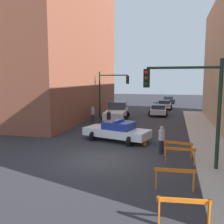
{
  "coord_description": "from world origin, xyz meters",
  "views": [
    {
      "loc": [
        3.87,
        -12.53,
        4.39
      ],
      "look_at": [
        -0.83,
        6.08,
        1.84
      ],
      "focal_mm": 40.0,
      "sensor_mm": 36.0,
      "label": 1
    }
  ],
  "objects_px": {
    "traffic_light_far": "(109,88)",
    "barrier_back": "(180,153)",
    "police_car": "(117,131)",
    "traffic_light_near": "(193,97)",
    "traffic_cone": "(145,141)",
    "pedestrian_corner": "(93,114)",
    "pedestrian_crossing": "(109,119)",
    "white_truck": "(116,112)",
    "parked_car_far": "(169,100)",
    "pedestrian_sidewalk": "(162,139)",
    "parked_car_mid": "(164,104)",
    "barrier_front": "(184,207)",
    "parked_car_near": "(158,110)",
    "barrier_mid": "(175,176)",
    "barrier_corner": "(178,147)"
  },
  "relations": [
    {
      "from": "pedestrian_corner",
      "to": "barrier_mid",
      "type": "bearing_deg",
      "value": -109.02
    },
    {
      "from": "white_truck",
      "to": "barrier_back",
      "type": "relative_size",
      "value": 3.48
    },
    {
      "from": "barrier_front",
      "to": "parked_car_near",
      "type": "bearing_deg",
      "value": 95.64
    },
    {
      "from": "parked_car_mid",
      "to": "pedestrian_sidewalk",
      "type": "height_order",
      "value": "pedestrian_sidewalk"
    },
    {
      "from": "traffic_light_far",
      "to": "police_car",
      "type": "distance_m",
      "value": 10.92
    },
    {
      "from": "parked_car_far",
      "to": "pedestrian_sidewalk",
      "type": "xyz_separation_m",
      "value": [
        0.41,
        -31.63,
        0.19
      ]
    },
    {
      "from": "traffic_light_near",
      "to": "traffic_cone",
      "type": "height_order",
      "value": "traffic_light_near"
    },
    {
      "from": "parked_car_far",
      "to": "barrier_corner",
      "type": "xyz_separation_m",
      "value": [
        1.35,
        -32.13,
        -0.06
      ]
    },
    {
      "from": "barrier_mid",
      "to": "pedestrian_corner",
      "type": "bearing_deg",
      "value": 120.1
    },
    {
      "from": "pedestrian_crossing",
      "to": "barrier_back",
      "type": "distance_m",
      "value": 10.26
    },
    {
      "from": "barrier_mid",
      "to": "barrier_corner",
      "type": "xyz_separation_m",
      "value": [
        0.17,
        4.4,
        0.0
      ]
    },
    {
      "from": "pedestrian_sidewalk",
      "to": "traffic_light_far",
      "type": "bearing_deg",
      "value": -152.34
    },
    {
      "from": "police_car",
      "to": "barrier_front",
      "type": "height_order",
      "value": "police_car"
    },
    {
      "from": "parked_car_near",
      "to": "parked_car_far",
      "type": "height_order",
      "value": "same"
    },
    {
      "from": "parked_car_far",
      "to": "pedestrian_crossing",
      "type": "distance_m",
      "value": 25.46
    },
    {
      "from": "traffic_light_far",
      "to": "police_car",
      "type": "relative_size",
      "value": 1.03
    },
    {
      "from": "parked_car_mid",
      "to": "barrier_mid",
      "type": "xyz_separation_m",
      "value": [
        1.56,
        -27.42,
        -0.06
      ]
    },
    {
      "from": "police_car",
      "to": "barrier_front",
      "type": "xyz_separation_m",
      "value": [
        4.28,
        -9.73,
        -0.11
      ]
    },
    {
      "from": "police_car",
      "to": "parked_car_mid",
      "type": "height_order",
      "value": "police_car"
    },
    {
      "from": "pedestrian_corner",
      "to": "traffic_cone",
      "type": "height_order",
      "value": "pedestrian_corner"
    },
    {
      "from": "parked_car_far",
      "to": "traffic_cone",
      "type": "height_order",
      "value": "parked_car_far"
    },
    {
      "from": "traffic_cone",
      "to": "traffic_light_near",
      "type": "bearing_deg",
      "value": -54.87
    },
    {
      "from": "traffic_light_near",
      "to": "pedestrian_sidewalk",
      "type": "height_order",
      "value": "traffic_light_near"
    },
    {
      "from": "parked_car_near",
      "to": "barrier_mid",
      "type": "height_order",
      "value": "parked_car_near"
    },
    {
      "from": "parked_car_mid",
      "to": "police_car",
      "type": "bearing_deg",
      "value": -98.43
    },
    {
      "from": "pedestrian_corner",
      "to": "pedestrian_sidewalk",
      "type": "xyz_separation_m",
      "value": [
        7.28,
        -8.99,
        0.0
      ]
    },
    {
      "from": "police_car",
      "to": "traffic_light_near",
      "type": "bearing_deg",
      "value": -117.82
    },
    {
      "from": "traffic_cone",
      "to": "barrier_back",
      "type": "bearing_deg",
      "value": -56.87
    },
    {
      "from": "parked_car_far",
      "to": "barrier_back",
      "type": "distance_m",
      "value": 33.4
    },
    {
      "from": "pedestrian_crossing",
      "to": "traffic_light_near",
      "type": "bearing_deg",
      "value": 110.75
    },
    {
      "from": "traffic_light_far",
      "to": "pedestrian_corner",
      "type": "xyz_separation_m",
      "value": [
        -0.78,
        -3.46,
        -2.54
      ]
    },
    {
      "from": "police_car",
      "to": "pedestrian_crossing",
      "type": "bearing_deg",
      "value": 38.67
    },
    {
      "from": "barrier_front",
      "to": "parked_car_mid",
      "type": "bearing_deg",
      "value": 93.51
    },
    {
      "from": "police_car",
      "to": "pedestrian_crossing",
      "type": "xyz_separation_m",
      "value": [
        -1.74,
        4.21,
        0.14
      ]
    },
    {
      "from": "parked_car_mid",
      "to": "pedestrian_corner",
      "type": "bearing_deg",
      "value": -117.14
    },
    {
      "from": "traffic_light_near",
      "to": "white_truck",
      "type": "relative_size",
      "value": 0.93
    },
    {
      "from": "barrier_front",
      "to": "barrier_back",
      "type": "xyz_separation_m",
      "value": [
        -0.02,
        5.62,
        0.0
      ]
    },
    {
      "from": "traffic_cone",
      "to": "parked_car_far",
      "type": "bearing_deg",
      "value": 88.54
    },
    {
      "from": "pedestrian_corner",
      "to": "barrier_corner",
      "type": "height_order",
      "value": "pedestrian_corner"
    },
    {
      "from": "pedestrian_crossing",
      "to": "barrier_mid",
      "type": "xyz_separation_m",
      "value": [
        5.75,
        -11.48,
        -0.24
      ]
    },
    {
      "from": "parked_car_far",
      "to": "parked_car_near",
      "type": "bearing_deg",
      "value": -91.82
    },
    {
      "from": "traffic_light_far",
      "to": "parked_car_far",
      "type": "distance_m",
      "value": 20.31
    },
    {
      "from": "traffic_light_far",
      "to": "parked_car_mid",
      "type": "bearing_deg",
      "value": 60.45
    },
    {
      "from": "traffic_light_far",
      "to": "pedestrian_crossing",
      "type": "distance_m",
      "value": 6.57
    },
    {
      "from": "traffic_light_near",
      "to": "pedestrian_corner",
      "type": "relative_size",
      "value": 3.13
    },
    {
      "from": "white_truck",
      "to": "barrier_back",
      "type": "distance_m",
      "value": 14.38
    },
    {
      "from": "parked_car_far",
      "to": "pedestrian_sidewalk",
      "type": "distance_m",
      "value": 31.63
    },
    {
      "from": "traffic_light_far",
      "to": "barrier_back",
      "type": "height_order",
      "value": "traffic_light_far"
    },
    {
      "from": "white_truck",
      "to": "pedestrian_corner",
      "type": "distance_m",
      "value": 2.91
    },
    {
      "from": "traffic_light_far",
      "to": "pedestrian_crossing",
      "type": "xyz_separation_m",
      "value": [
        1.52,
        -5.86,
        -2.54
      ]
    }
  ]
}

